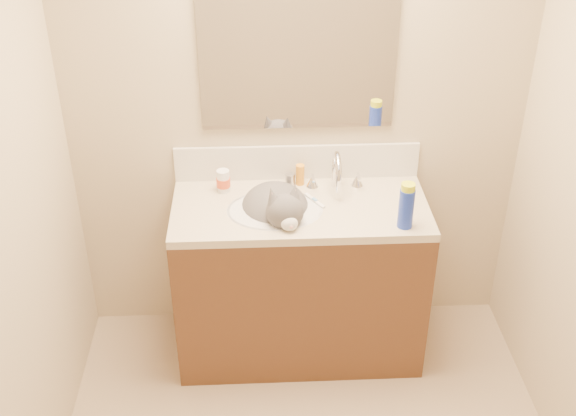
{
  "coord_description": "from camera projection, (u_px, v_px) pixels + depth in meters",
  "views": [
    {
      "loc": [
        -0.2,
        -1.89,
        2.62
      ],
      "look_at": [
        -0.06,
        0.92,
        0.88
      ],
      "focal_mm": 45.0,
      "sensor_mm": 36.0,
      "label": 1
    }
  ],
  "objects": [
    {
      "name": "toothbrush_head",
      "position": [
        315.0,
        200.0,
        3.39
      ],
      "size": [
        0.03,
        0.03,
        0.02
      ],
      "primitive_type": "cube",
      "rotation": [
        0.0,
        0.0,
        0.53
      ],
      "color": "#649BD5",
      "rests_on": "counter_slab"
    },
    {
      "name": "spray_can",
      "position": [
        406.0,
        208.0,
        3.17
      ],
      "size": [
        0.09,
        0.09,
        0.19
      ],
      "primitive_type": "cylinder",
      "rotation": [
        0.0,
        0.0,
        -0.35
      ],
      "color": "#1A33BA",
      "rests_on": "counter_slab"
    },
    {
      "name": "cat",
      "position": [
        277.0,
        211.0,
        3.36
      ],
      "size": [
        0.43,
        0.49,
        0.34
      ],
      "rotation": [
        0.0,
        0.0,
        0.24
      ],
      "color": "#4C494C",
      "rests_on": "basin"
    },
    {
      "name": "pill_label",
      "position": [
        223.0,
        182.0,
        3.46
      ],
      "size": [
        0.08,
        0.08,
        0.04
      ],
      "primitive_type": "cylinder",
      "rotation": [
        0.0,
        0.0,
        -0.29
      ],
      "color": "#E14E25",
      "rests_on": "pill_bottle"
    },
    {
      "name": "mirror",
      "position": [
        298.0,
        46.0,
        3.23
      ],
      "size": [
        0.9,
        0.02,
        0.8
      ],
      "primitive_type": "cube",
      "color": "white",
      "rests_on": "room_shell"
    },
    {
      "name": "faucet",
      "position": [
        336.0,
        174.0,
        3.44
      ],
      "size": [
        0.28,
        0.2,
        0.21
      ],
      "color": "silver",
      "rests_on": "counter_slab"
    },
    {
      "name": "backsplash",
      "position": [
        297.0,
        162.0,
        3.54
      ],
      "size": [
        1.2,
        0.02,
        0.18
      ],
      "primitive_type": "cube",
      "color": "silver",
      "rests_on": "counter_slab"
    },
    {
      "name": "silver_jar",
      "position": [
        290.0,
        179.0,
        3.53
      ],
      "size": [
        0.06,
        0.06,
        0.06
      ],
      "primitive_type": "cylinder",
      "rotation": [
        0.0,
        0.0,
        -0.39
      ],
      "color": "#B7B7BC",
      "rests_on": "counter_slab"
    },
    {
      "name": "pill_bottle",
      "position": [
        223.0,
        181.0,
        3.45
      ],
      "size": [
        0.08,
        0.08,
        0.11
      ],
      "primitive_type": "cylinder",
      "rotation": [
        0.0,
        0.0,
        -0.29
      ],
      "color": "white",
      "rests_on": "counter_slab"
    },
    {
      "name": "spray_cap",
      "position": [
        408.0,
        188.0,
        3.11
      ],
      "size": [
        0.08,
        0.08,
        0.04
      ],
      "primitive_type": "cylinder",
      "rotation": [
        0.0,
        0.0,
        -0.35
      ],
      "color": "#D1E017",
      "rests_on": "spray_can"
    },
    {
      "name": "amber_bottle",
      "position": [
        300.0,
        175.0,
        3.51
      ],
      "size": [
        0.05,
        0.05,
        0.1
      ],
      "primitive_type": "cylinder",
      "rotation": [
        0.0,
        0.0,
        0.17
      ],
      "color": "orange",
      "rests_on": "counter_slab"
    },
    {
      "name": "basin",
      "position": [
        275.0,
        222.0,
        3.37
      ],
      "size": [
        0.45,
        0.36,
        0.14
      ],
      "primitive_type": "ellipsoid",
      "color": "silver",
      "rests_on": "vanity_cabinet"
    },
    {
      "name": "toothbrush",
      "position": [
        315.0,
        201.0,
        3.39
      ],
      "size": [
        0.09,
        0.14,
        0.01
      ],
      "primitive_type": "cube",
      "rotation": [
        0.0,
        0.0,
        0.53
      ],
      "color": "white",
      "rests_on": "counter_slab"
    },
    {
      "name": "counter_slab",
      "position": [
        300.0,
        209.0,
        3.38
      ],
      "size": [
        1.2,
        0.55,
        0.04
      ],
      "primitive_type": "cube",
      "color": "beige",
      "rests_on": "vanity_cabinet"
    },
    {
      "name": "room_shell",
      "position": [
        322.0,
        197.0,
        2.21
      ],
      "size": [
        2.24,
        2.54,
        2.52
      ],
      "color": "tan",
      "rests_on": "ground"
    },
    {
      "name": "vanity_cabinet",
      "position": [
        299.0,
        282.0,
        3.6
      ],
      "size": [
        1.2,
        0.55,
        0.82
      ],
      "primitive_type": "cube",
      "color": "#50301B",
      "rests_on": "ground"
    }
  ]
}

